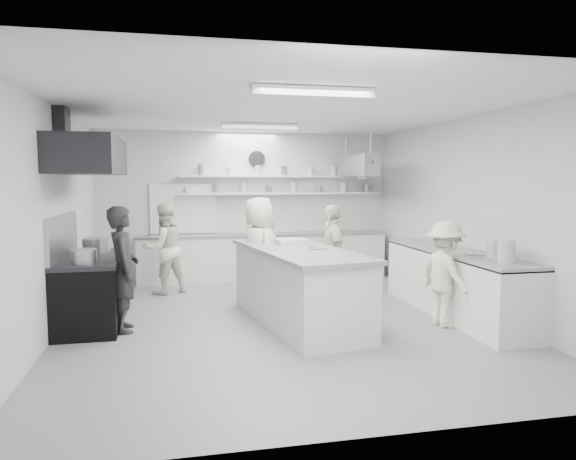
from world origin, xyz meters
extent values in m
cube|color=#9D9DA1|center=(0.00, 0.00, -0.01)|extent=(6.00, 7.00, 0.02)
cube|color=white|center=(0.00, 0.00, 3.01)|extent=(6.00, 7.00, 0.02)
cube|color=silver|center=(0.00, 3.50, 1.50)|extent=(6.00, 0.04, 3.00)
cube|color=silver|center=(0.00, -3.50, 1.50)|extent=(6.00, 0.04, 3.00)
cube|color=silver|center=(-3.00, 0.00, 1.50)|extent=(0.04, 7.00, 3.00)
cube|color=silver|center=(3.00, 0.00, 1.50)|extent=(0.04, 7.00, 3.00)
cube|color=black|center=(-2.60, 0.40, 0.45)|extent=(0.80, 1.80, 0.90)
cube|color=black|center=(-2.60, 0.40, 2.35)|extent=(0.85, 2.00, 0.50)
cube|color=white|center=(0.30, 3.20, 0.46)|extent=(5.00, 0.60, 0.92)
cube|color=white|center=(0.70, 3.37, 1.75)|extent=(4.20, 0.26, 0.04)
cube|color=white|center=(0.70, 3.37, 2.10)|extent=(4.20, 0.26, 0.04)
cube|color=black|center=(-1.30, 3.48, 1.45)|extent=(1.30, 0.04, 1.00)
cylinder|color=white|center=(0.20, 3.46, 2.45)|extent=(0.32, 0.05, 0.32)
cube|color=white|center=(2.65, -0.20, 0.47)|extent=(0.74, 3.30, 0.94)
cube|color=#9B9CA0|center=(2.00, 2.40, 2.30)|extent=(0.30, 1.60, 0.40)
cube|color=white|center=(0.00, -1.80, 2.94)|extent=(1.30, 0.25, 0.10)
cube|color=white|center=(0.00, 1.80, 2.94)|extent=(1.30, 0.25, 0.10)
cube|color=white|center=(0.24, -0.15, 0.51)|extent=(1.48, 2.89, 1.02)
cylinder|color=#9B9CA0|center=(-2.60, 0.89, 1.04)|extent=(0.40, 0.40, 0.26)
imported|color=black|center=(-2.14, -0.04, 0.84)|extent=(0.48, 0.66, 1.68)
imported|color=white|center=(-1.66, 2.24, 0.81)|extent=(0.98, 0.91, 1.63)
imported|color=white|center=(-0.16, 0.87, 0.88)|extent=(0.76, 0.97, 1.76)
imported|color=white|center=(1.07, 0.98, 0.81)|extent=(0.44, 0.97, 1.63)
imported|color=white|center=(2.19, -0.73, 0.73)|extent=(0.69, 1.02, 1.46)
imported|color=#9B9CA0|center=(0.49, -0.20, 1.05)|extent=(0.30, 0.30, 0.06)
imported|color=white|center=(0.04, 0.46, 1.05)|extent=(0.19, 0.19, 0.06)
imported|color=white|center=(2.65, -0.67, 0.97)|extent=(0.25, 0.25, 0.06)
camera|label=1|loc=(-1.42, -7.22, 2.03)|focal=32.55mm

